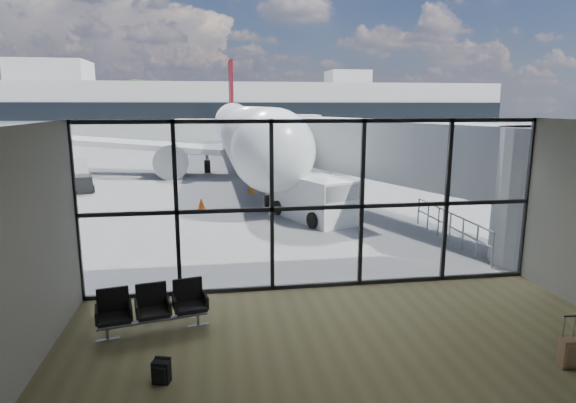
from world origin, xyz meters
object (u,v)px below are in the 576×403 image
object	(u,v)px
backpack	(161,372)
belt_loader	(80,181)
seating_row	(152,306)
mobile_stairs	(41,191)
suitcase	(570,353)
service_van	(315,197)
airliner	(243,132)

from	to	relation	value
backpack	belt_loader	distance (m)	21.84
seating_row	mobile_stairs	size ratio (longest dim) A/B	0.63
backpack	seating_row	bearing A→B (deg)	116.53
seating_row	suitcase	distance (m)	8.36
suitcase	service_van	xyz separation A→B (m)	(-2.27, 12.47, 0.66)
seating_row	mobile_stairs	distance (m)	16.83
backpack	mobile_stairs	distance (m)	18.94
suitcase	service_van	size ratio (longest dim) A/B	0.21
backpack	airliner	distance (m)	28.60
airliner	service_van	size ratio (longest dim) A/B	7.83
suitcase	mobile_stairs	size ratio (longest dim) A/B	0.27
seating_row	belt_loader	size ratio (longest dim) A/B	0.62
suitcase	mobile_stairs	distance (m)	23.48
seating_row	mobile_stairs	xyz separation A→B (m)	(-7.23, 15.20, 0.05)
mobile_stairs	backpack	bearing A→B (deg)	-67.04
seating_row	suitcase	bearing A→B (deg)	-31.47
airliner	service_van	bearing A→B (deg)	-84.05
seating_row	belt_loader	xyz separation A→B (m)	(-6.27, 18.66, -0.02)
suitcase	belt_loader	bearing A→B (deg)	127.20
suitcase	airliner	distance (m)	29.35
belt_loader	seating_row	bearing A→B (deg)	-87.32
mobile_stairs	service_van	bearing A→B (deg)	-23.89
seating_row	suitcase	xyz separation A→B (m)	(7.89, -2.76, -0.27)
backpack	suitcase	xyz separation A→B (m)	(7.50, -0.63, 0.08)
airliner	belt_loader	distance (m)	12.62
seating_row	backpack	bearing A→B (deg)	-92.00
mobile_stairs	suitcase	bearing A→B (deg)	-50.67
backpack	suitcase	distance (m)	7.53
airliner	service_van	world-z (taller)	airliner
service_van	belt_loader	bearing A→B (deg)	120.41
backpack	service_van	world-z (taller)	service_van
suitcase	mobile_stairs	world-z (taller)	mobile_stairs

